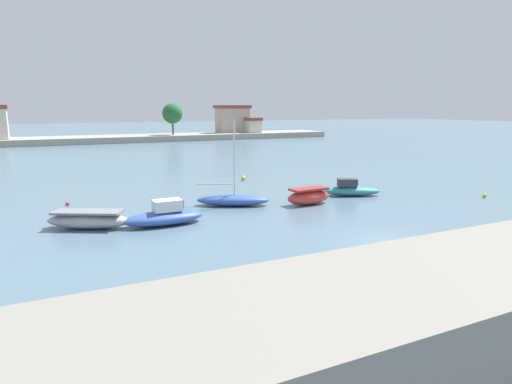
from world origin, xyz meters
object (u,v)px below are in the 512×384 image
(moored_boat_2, at_px, (233,200))
(mooring_buoy_2, at_px, (485,195))
(moored_boat_4, at_px, (351,190))
(mooring_buoy_1, at_px, (68,204))
(moored_boat_1, at_px, (164,216))
(moored_boat_0, at_px, (88,220))
(mooring_buoy_3, at_px, (243,178))
(moored_boat_3, at_px, (309,197))

(moored_boat_2, bearing_deg, mooring_buoy_2, 9.55)
(moored_boat_4, bearing_deg, mooring_buoy_2, -3.05)
(moored_boat_2, bearing_deg, mooring_buoy_1, -178.77)
(moored_boat_1, relative_size, moored_boat_2, 0.79)
(moored_boat_0, height_order, moored_boat_1, moored_boat_1)
(mooring_buoy_3, bearing_deg, mooring_buoy_2, -49.53)
(mooring_buoy_3, bearing_deg, moored_boat_1, -130.40)
(mooring_buoy_1, bearing_deg, moored_boat_2, -25.80)
(moored_boat_2, distance_m, moored_boat_4, 9.77)
(moored_boat_0, relative_size, moored_boat_4, 1.09)
(moored_boat_4, xyz_separation_m, mooring_buoy_3, (-4.51, 10.54, -0.25))
(moored_boat_3, distance_m, moored_boat_4, 4.91)
(moored_boat_0, xyz_separation_m, moored_boat_4, (19.48, 1.09, -0.03))
(moored_boat_4, distance_m, mooring_buoy_2, 10.18)
(moored_boat_3, bearing_deg, moored_boat_2, 155.36)
(moored_boat_1, distance_m, moored_boat_3, 10.68)
(moored_boat_4, height_order, mooring_buoy_2, moored_boat_4)
(moored_boat_1, xyz_separation_m, moored_boat_2, (5.64, 3.00, -0.10))
(moored_boat_0, xyz_separation_m, moored_boat_3, (14.74, -0.18, 0.08))
(moored_boat_2, distance_m, mooring_buoy_3, 11.09)
(moored_boat_3, height_order, mooring_buoy_3, moored_boat_3)
(moored_boat_2, bearing_deg, moored_boat_3, 4.96)
(moored_boat_0, xyz_separation_m, mooring_buoy_1, (-0.76, 6.93, -0.36))
(moored_boat_1, bearing_deg, moored_boat_3, 4.94)
(moored_boat_3, xyz_separation_m, mooring_buoy_1, (-15.50, 7.10, -0.44))
(moored_boat_1, bearing_deg, mooring_buoy_2, -6.99)
(moored_boat_3, height_order, moored_boat_4, moored_boat_4)
(moored_boat_0, height_order, moored_boat_4, moored_boat_4)
(moored_boat_1, xyz_separation_m, mooring_buoy_1, (-4.86, 8.08, -0.38))
(moored_boat_2, bearing_deg, moored_boat_1, -124.98)
(moored_boat_1, bearing_deg, mooring_buoy_1, 120.76)
(moored_boat_0, bearing_deg, mooring_buoy_3, 66.10)
(moored_boat_3, xyz_separation_m, mooring_buoy_3, (0.23, 11.80, -0.36))
(moored_boat_0, relative_size, moored_boat_1, 1.05)
(moored_boat_3, bearing_deg, mooring_buoy_2, -18.30)
(moored_boat_1, distance_m, moored_boat_2, 6.39)
(moored_boat_2, height_order, mooring_buoy_2, moored_boat_2)
(mooring_buoy_1, bearing_deg, moored_boat_4, -16.10)
(moored_boat_2, height_order, mooring_buoy_3, moored_boat_2)
(moored_boat_4, bearing_deg, moored_boat_0, -149.90)
(mooring_buoy_3, bearing_deg, mooring_buoy_1, -163.39)
(moored_boat_0, relative_size, mooring_buoy_3, 11.80)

